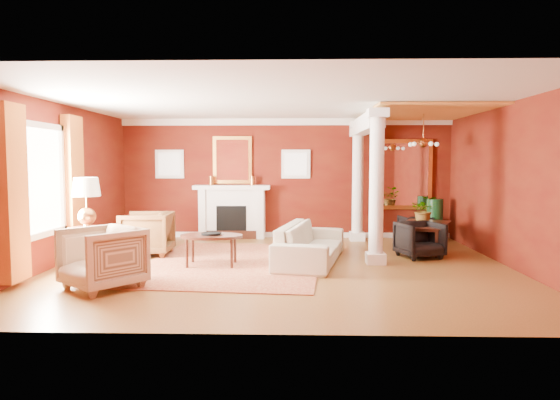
{
  "coord_description": "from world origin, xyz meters",
  "views": [
    {
      "loc": [
        0.22,
        -8.72,
        1.85
      ],
      "look_at": [
        -0.05,
        0.45,
        1.15
      ],
      "focal_mm": 32.0,
      "sensor_mm": 36.0,
      "label": 1
    }
  ],
  "objects_px": {
    "sofa": "(311,237)",
    "side_table": "(87,207)",
    "armchair_stripe": "(102,255)",
    "coffee_table": "(211,237)",
    "dining_table": "(425,229)",
    "armchair_leopard": "(147,231)"
  },
  "relations": [
    {
      "from": "coffee_table",
      "to": "side_table",
      "type": "relative_size",
      "value": 0.7
    },
    {
      "from": "sofa",
      "to": "side_table",
      "type": "bearing_deg",
      "value": 113.8
    },
    {
      "from": "dining_table",
      "to": "side_table",
      "type": "bearing_deg",
      "value": 132.85
    },
    {
      "from": "coffee_table",
      "to": "dining_table",
      "type": "distance_m",
      "value": 4.53
    },
    {
      "from": "armchair_stripe",
      "to": "armchair_leopard",
      "type": "bearing_deg",
      "value": 132.74
    },
    {
      "from": "side_table",
      "to": "coffee_table",
      "type": "bearing_deg",
      "value": 12.66
    },
    {
      "from": "sofa",
      "to": "coffee_table",
      "type": "xyz_separation_m",
      "value": [
        -1.77,
        -0.36,
        0.04
      ]
    },
    {
      "from": "coffee_table",
      "to": "armchair_leopard",
      "type": "bearing_deg",
      "value": 145.9
    },
    {
      "from": "side_table",
      "to": "dining_table",
      "type": "xyz_separation_m",
      "value": [
        6.25,
        2.13,
        -0.63
      ]
    },
    {
      "from": "side_table",
      "to": "dining_table",
      "type": "distance_m",
      "value": 6.63
    },
    {
      "from": "side_table",
      "to": "dining_table",
      "type": "relative_size",
      "value": 0.98
    },
    {
      "from": "coffee_table",
      "to": "side_table",
      "type": "xyz_separation_m",
      "value": [
        -2.04,
        -0.46,
        0.57
      ]
    },
    {
      "from": "armchair_stripe",
      "to": "side_table",
      "type": "distance_m",
      "value": 1.51
    },
    {
      "from": "dining_table",
      "to": "sofa",
      "type": "bearing_deg",
      "value": 142.37
    },
    {
      "from": "armchair_stripe",
      "to": "coffee_table",
      "type": "bearing_deg",
      "value": 91.26
    },
    {
      "from": "sofa",
      "to": "coffee_table",
      "type": "distance_m",
      "value": 1.81
    },
    {
      "from": "armchair_stripe",
      "to": "coffee_table",
      "type": "height_order",
      "value": "armchair_stripe"
    },
    {
      "from": "sofa",
      "to": "armchair_stripe",
      "type": "distance_m",
      "value": 3.69
    },
    {
      "from": "coffee_table",
      "to": "armchair_stripe",
      "type": "bearing_deg",
      "value": -128.63
    },
    {
      "from": "side_table",
      "to": "dining_table",
      "type": "height_order",
      "value": "side_table"
    },
    {
      "from": "armchair_stripe",
      "to": "coffee_table",
      "type": "xyz_separation_m",
      "value": [
        1.32,
        1.65,
        0.01
      ]
    },
    {
      "from": "armchair_leopard",
      "to": "armchair_stripe",
      "type": "distance_m",
      "value": 2.64
    }
  ]
}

